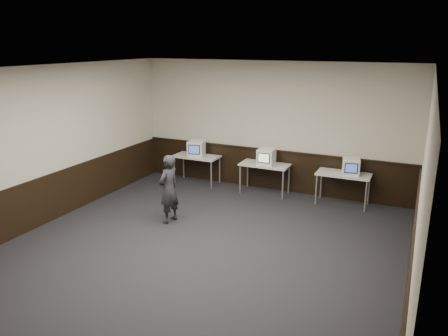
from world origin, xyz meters
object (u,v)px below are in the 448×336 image
(emac_right, at_px, (351,167))
(emac_center, at_px, (266,157))
(desk_left, at_px, (197,158))
(desk_center, at_px, (265,167))
(emac_left, at_px, (196,148))
(person, at_px, (169,189))
(desk_right, at_px, (344,176))

(emac_right, bearing_deg, emac_center, 169.43)
(desk_left, distance_m, desk_center, 1.90)
(desk_center, height_order, emac_left, emac_left)
(emac_right, bearing_deg, person, -153.22)
(person, bearing_deg, desk_left, -156.42)
(emac_center, xyz_separation_m, person, (-1.23, -2.49, -0.23))
(desk_left, bearing_deg, emac_center, -1.51)
(emac_left, relative_size, person, 0.35)
(desk_center, relative_size, emac_left, 2.35)
(desk_center, distance_m, emac_right, 2.07)
(desk_right, height_order, emac_left, emac_left)
(desk_left, height_order, desk_center, same)
(desk_center, xyz_separation_m, emac_left, (-1.88, -0.04, 0.28))
(desk_center, bearing_deg, person, -115.03)
(desk_left, relative_size, desk_center, 1.00)
(emac_left, xyz_separation_m, person, (0.70, -2.50, -0.23))
(emac_center, bearing_deg, desk_left, 175.92)
(desk_right, bearing_deg, emac_center, -178.41)
(desk_left, height_order, emac_left, emac_left)
(desk_left, height_order, desk_right, same)
(desk_left, xyz_separation_m, emac_right, (3.95, -0.04, 0.26))
(emac_right, distance_m, person, 4.09)
(desk_center, bearing_deg, emac_center, -46.99)
(emac_left, bearing_deg, desk_right, -12.64)
(desk_left, xyz_separation_m, desk_center, (1.90, 0.00, 0.00))
(person, bearing_deg, emac_center, 161.46)
(emac_center, bearing_deg, emac_left, 176.98)
(emac_right, bearing_deg, emac_left, 169.06)
(emac_left, bearing_deg, person, -87.56)
(desk_left, bearing_deg, desk_right, 0.00)
(emac_left, height_order, person, person)
(emac_left, relative_size, emac_right, 1.11)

